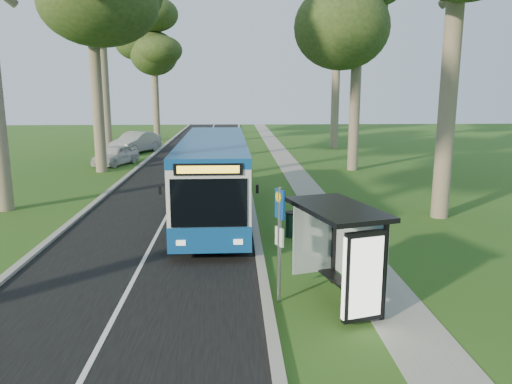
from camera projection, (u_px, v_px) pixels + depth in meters
ground at (262, 274)px, 13.91m from camera, size 120.00×120.00×0.00m
road at (176, 198)px, 23.54m from camera, size 7.00×100.00×0.02m
kerb_east at (250, 196)px, 23.68m from camera, size 0.25×100.00×0.12m
kerb_west at (101, 198)px, 23.37m from camera, size 0.25×100.00×0.12m
centre_line at (176, 198)px, 23.54m from camera, size 0.12×100.00×0.00m
footpath at (313, 197)px, 23.83m from camera, size 1.50×100.00×0.02m
bus at (214, 176)px, 20.07m from camera, size 2.61×11.85×3.13m
bus_stop_sign at (279, 232)px, 11.77m from camera, size 0.20×0.38×2.82m
bus_shelter at (346, 241)px, 11.34m from camera, size 2.24×3.10×2.39m
litter_bin at (292, 224)px, 17.36m from camera, size 0.50×0.50×0.88m
car_white at (116, 155)px, 33.74m from camera, size 2.89×4.27×1.35m
car_silver at (136, 143)px, 40.08m from camera, size 3.61×5.39×1.68m
tree_west_e at (153, 35)px, 48.64m from camera, size 5.20×5.20×13.78m
tree_east_d at (338, 9)px, 41.27m from camera, size 5.20×5.20×15.66m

